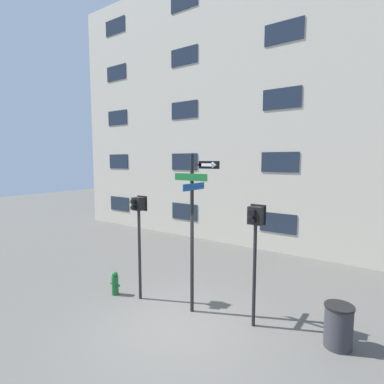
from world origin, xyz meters
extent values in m
plane|color=#595651|center=(0.00, 0.00, 0.00)|extent=(60.00, 60.00, 0.00)
cube|color=beige|center=(0.00, 7.25, 6.28)|extent=(24.00, 0.60, 12.57)
cube|color=#1E2838|center=(-9.60, 6.93, 1.26)|extent=(1.55, 0.03, 0.81)
cube|color=#1E2838|center=(-4.80, 6.93, 1.26)|extent=(1.55, 0.03, 0.81)
cube|color=#1E2838|center=(0.00, 6.93, 1.26)|extent=(1.55, 0.03, 0.81)
cube|color=#1E2838|center=(-9.60, 6.93, 3.77)|extent=(1.55, 0.03, 0.81)
cube|color=#1E2838|center=(-4.80, 6.93, 3.77)|extent=(1.55, 0.03, 0.81)
cube|color=#1E2838|center=(0.00, 6.93, 3.77)|extent=(1.55, 0.03, 0.81)
cube|color=#1E2838|center=(-9.60, 6.93, 6.28)|extent=(1.55, 0.03, 0.81)
cube|color=#1E2838|center=(-4.80, 6.93, 6.28)|extent=(1.55, 0.03, 0.81)
cube|color=#1E2838|center=(0.00, 6.93, 6.28)|extent=(1.55, 0.03, 0.81)
cube|color=#1E2838|center=(-9.60, 6.93, 8.80)|extent=(1.55, 0.03, 0.81)
cube|color=#1E2838|center=(-4.80, 6.93, 8.80)|extent=(1.55, 0.03, 0.81)
cube|color=#1E2838|center=(0.00, 6.93, 8.80)|extent=(1.55, 0.03, 0.81)
cube|color=#1E2838|center=(-9.60, 6.93, 11.31)|extent=(1.55, 0.03, 0.81)
cube|color=#1E2838|center=(-4.80, 6.93, 11.31)|extent=(1.55, 0.03, 0.81)
cylinder|color=black|center=(-0.13, 0.89, 2.01)|extent=(0.09, 0.09, 4.02)
cube|color=black|center=(0.12, 0.89, 3.75)|extent=(0.49, 0.05, 0.05)
cube|color=#196B2D|center=(-0.13, 0.83, 3.45)|extent=(0.95, 0.02, 0.17)
cube|color=#14478C|center=(-0.07, 0.89, 3.21)|extent=(0.02, 0.89, 0.17)
cube|color=black|center=(0.36, 0.88, 3.75)|extent=(0.56, 0.02, 0.18)
cube|color=white|center=(0.32, 0.87, 3.75)|extent=(0.32, 0.01, 0.07)
cone|color=white|center=(0.52, 0.87, 3.75)|extent=(0.10, 0.14, 0.14)
cylinder|color=black|center=(-1.72, 0.64, 1.25)|extent=(0.08, 0.08, 2.51)
cube|color=black|center=(-1.72, 0.64, 2.68)|extent=(0.29, 0.26, 0.35)
cube|color=black|center=(-1.72, 0.78, 2.68)|extent=(0.35, 0.02, 0.41)
cylinder|color=black|center=(-1.72, 0.45, 2.76)|extent=(0.12, 0.12, 0.12)
cylinder|color=black|center=(-1.72, 0.45, 2.60)|extent=(0.12, 0.12, 0.12)
cylinder|color=orange|center=(-1.72, 0.51, 2.76)|extent=(0.10, 0.01, 0.10)
cylinder|color=black|center=(1.43, 1.16, 1.21)|extent=(0.08, 0.08, 2.42)
cube|color=black|center=(1.43, 1.16, 2.62)|extent=(0.31, 0.26, 0.40)
cube|color=black|center=(1.43, 1.30, 2.62)|extent=(0.37, 0.02, 0.46)
cylinder|color=black|center=(1.43, 0.97, 2.71)|extent=(0.14, 0.12, 0.14)
cylinder|color=black|center=(1.43, 0.97, 2.53)|extent=(0.14, 0.12, 0.14)
cylinder|color=silver|center=(1.43, 1.03, 2.71)|extent=(0.11, 0.01, 0.11)
cylinder|color=#196028|center=(-2.50, 0.42, 0.27)|extent=(0.19, 0.19, 0.54)
sphere|color=#196028|center=(-2.50, 0.42, 0.59)|extent=(0.16, 0.16, 0.16)
cylinder|color=#196028|center=(-2.63, 0.42, 0.30)|extent=(0.08, 0.07, 0.07)
cylinder|color=#196028|center=(-2.36, 0.42, 0.30)|extent=(0.08, 0.07, 0.07)
cylinder|color=#333338|center=(3.19, 1.42, 0.43)|extent=(0.55, 0.55, 0.86)
cylinder|color=black|center=(3.19, 1.42, 0.88)|extent=(0.59, 0.59, 0.04)
camera|label=1|loc=(4.05, -5.10, 3.86)|focal=28.00mm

